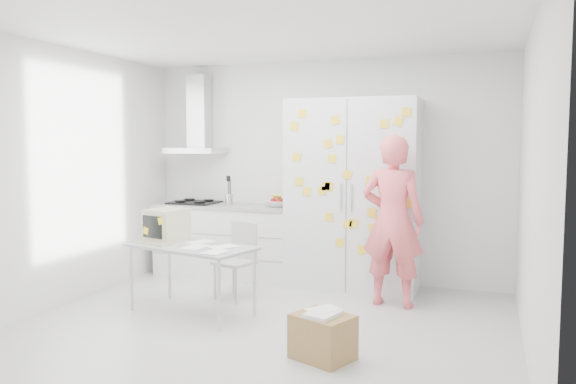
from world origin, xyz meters
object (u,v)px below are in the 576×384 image
(person, at_px, (393,221))
(desk, at_px, (175,234))
(cardboard_box, at_px, (323,336))
(chair, at_px, (238,256))

(person, bearing_deg, desk, 26.86)
(cardboard_box, bearing_deg, chair, 134.64)
(person, distance_m, chair, 1.71)
(person, relative_size, chair, 2.16)
(person, height_order, chair, person)
(desk, relative_size, cardboard_box, 2.56)
(desk, distance_m, cardboard_box, 2.06)
(chair, bearing_deg, desk, -110.56)
(cardboard_box, bearing_deg, person, 80.75)
(chair, height_order, cardboard_box, chair)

